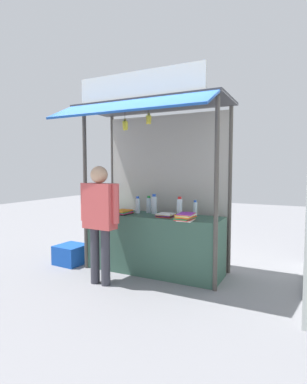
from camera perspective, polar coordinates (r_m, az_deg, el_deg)
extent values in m
plane|color=gray|center=(4.88, 0.00, -14.54)|extent=(20.00, 20.00, 0.00)
cube|color=#385B4C|center=(4.76, 0.00, -9.53)|extent=(2.09, 0.62, 0.88)
cylinder|color=#4C4742|center=(4.93, -12.56, 0.37)|extent=(0.06, 0.06, 2.49)
cylinder|color=#4C4742|center=(3.97, 11.58, -0.58)|extent=(0.06, 0.06, 2.49)
cylinder|color=#4C4742|center=(5.55, -7.57, 0.87)|extent=(0.06, 0.06, 2.49)
cylinder|color=#4C4742|center=(4.71, 13.99, 0.15)|extent=(0.06, 0.06, 2.49)
cube|color=#B7B2A8|center=(5.04, 2.31, 0.27)|extent=(2.05, 0.04, 2.44)
cube|color=#3F3F44|center=(4.68, -0.15, 15.82)|extent=(2.29, 0.97, 0.04)
cube|color=#194799|center=(4.03, -5.01, 15.71)|extent=(2.25, 0.51, 0.26)
cube|color=white|center=(4.36, -2.86, 19.33)|extent=(1.88, 0.04, 0.35)
cylinder|color=#59544C|center=(4.33, -2.51, 15.41)|extent=(1.98, 0.02, 0.02)
cylinder|color=silver|center=(4.90, -0.90, -2.48)|extent=(0.08, 0.08, 0.24)
cylinder|color=#198C33|center=(4.88, -0.90, -0.91)|extent=(0.05, 0.05, 0.03)
cylinder|color=silver|center=(4.85, -2.96, -2.57)|extent=(0.07, 0.07, 0.23)
cylinder|color=blue|center=(4.84, -2.96, -1.00)|extent=(0.05, 0.05, 0.03)
cylinder|color=silver|center=(4.78, 0.11, -2.44)|extent=(0.09, 0.09, 0.27)
cylinder|color=blue|center=(4.77, 0.11, -0.61)|extent=(0.06, 0.06, 0.04)
cylinder|color=silver|center=(5.21, -9.05, -2.05)|extent=(0.08, 0.08, 0.25)
cylinder|color=red|center=(5.20, -9.07, -0.51)|extent=(0.05, 0.05, 0.03)
cylinder|color=silver|center=(4.61, 7.73, -3.15)|extent=(0.07, 0.07, 0.21)
cylinder|color=blue|center=(4.59, 7.74, -1.70)|extent=(0.04, 0.04, 0.03)
cylinder|color=silver|center=(4.55, 4.87, -2.90)|extent=(0.08, 0.08, 0.26)
cylinder|color=red|center=(4.54, 4.88, -1.07)|extent=(0.05, 0.05, 0.03)
cube|color=yellow|center=(5.00, -9.35, -3.72)|extent=(0.20, 0.28, 0.01)
cube|color=green|center=(5.00, -9.29, -3.61)|extent=(0.20, 0.28, 0.01)
cube|color=orange|center=(4.99, -9.49, -3.51)|extent=(0.21, 0.29, 0.01)
cube|color=red|center=(4.99, -9.34, -3.41)|extent=(0.22, 0.29, 0.01)
cube|color=red|center=(4.99, -9.38, -3.30)|extent=(0.22, 0.29, 0.01)
cube|color=white|center=(4.99, -9.35, -3.16)|extent=(0.23, 0.30, 0.01)
cube|color=black|center=(4.99, -9.44, -3.03)|extent=(0.21, 0.29, 0.01)
cube|color=black|center=(4.78, -5.61, -4.03)|extent=(0.21, 0.29, 0.01)
cube|color=red|center=(4.78, -5.58, -3.93)|extent=(0.23, 0.31, 0.01)
cube|color=purple|center=(4.78, -5.74, -3.80)|extent=(0.21, 0.29, 0.01)
cube|color=green|center=(4.77, -5.78, -3.67)|extent=(0.23, 0.30, 0.01)
cube|color=orange|center=(4.77, -5.74, -3.51)|extent=(0.23, 0.30, 0.01)
cube|color=orange|center=(4.77, -5.79, -3.40)|extent=(0.21, 0.29, 0.01)
cube|color=white|center=(4.21, 6.08, -5.18)|extent=(0.23, 0.32, 0.01)
cube|color=red|center=(4.20, 5.85, -5.05)|extent=(0.21, 0.31, 0.01)
cube|color=green|center=(4.20, 5.82, -4.87)|extent=(0.23, 0.32, 0.01)
cube|color=orange|center=(4.21, 5.99, -4.70)|extent=(0.23, 0.32, 0.01)
cube|color=red|center=(4.19, 6.08, -4.62)|extent=(0.20, 0.30, 0.01)
cube|color=yellow|center=(4.19, 5.94, -4.47)|extent=(0.21, 0.31, 0.01)
cube|color=white|center=(4.20, 6.03, -4.30)|extent=(0.21, 0.31, 0.01)
cube|color=orange|center=(4.20, 5.92, -4.14)|extent=(0.20, 0.30, 0.01)
cube|color=purple|center=(4.19, 6.08, -4.03)|extent=(0.22, 0.32, 0.01)
cube|color=red|center=(4.49, 2.34, -4.56)|extent=(0.23, 0.23, 0.01)
cube|color=black|center=(4.49, 2.39, -4.42)|extent=(0.25, 0.25, 0.01)
cube|color=purple|center=(4.49, 2.22, -4.30)|extent=(0.24, 0.24, 0.01)
cube|color=yellow|center=(4.50, 2.27, -4.18)|extent=(0.25, 0.25, 0.01)
cube|color=white|center=(4.48, 2.31, -4.07)|extent=(0.24, 0.23, 0.01)
cylinder|color=#332D23|center=(4.26, -0.89, 14.93)|extent=(0.01, 0.01, 0.07)
cylinder|color=olive|center=(4.25, -0.89, 14.22)|extent=(0.04, 0.04, 0.04)
ellipsoid|color=yellow|center=(4.24, -0.72, 13.28)|extent=(0.03, 0.06, 0.13)
ellipsoid|color=yellow|center=(4.25, -0.63, 13.28)|extent=(0.06, 0.06, 0.13)
ellipsoid|color=yellow|center=(4.26, -0.82, 13.26)|extent=(0.07, 0.04, 0.13)
ellipsoid|color=yellow|center=(4.26, -1.05, 13.27)|extent=(0.05, 0.07, 0.13)
ellipsoid|color=yellow|center=(4.24, -1.15, 13.29)|extent=(0.05, 0.06, 0.13)
ellipsoid|color=yellow|center=(4.22, -1.09, 13.34)|extent=(0.07, 0.04, 0.13)
ellipsoid|color=yellow|center=(4.22, -0.82, 13.35)|extent=(0.06, 0.06, 0.13)
cylinder|color=#332D23|center=(4.44, -5.33, 14.14)|extent=(0.01, 0.01, 0.12)
cylinder|color=olive|center=(4.43, -5.32, 13.13)|extent=(0.04, 0.04, 0.04)
ellipsoid|color=yellow|center=(4.41, -5.07, 12.22)|extent=(0.04, 0.08, 0.14)
ellipsoid|color=yellow|center=(4.42, -5.05, 12.19)|extent=(0.07, 0.07, 0.14)
ellipsoid|color=yellow|center=(4.43, -5.25, 12.15)|extent=(0.07, 0.04, 0.14)
ellipsoid|color=yellow|center=(4.43, -5.40, 12.15)|extent=(0.05, 0.06, 0.14)
ellipsoid|color=yellow|center=(4.42, -5.52, 12.17)|extent=(0.05, 0.06, 0.14)
ellipsoid|color=yellow|center=(4.40, -5.48, 12.22)|extent=(0.08, 0.04, 0.14)
ellipsoid|color=yellow|center=(4.40, -5.31, 12.23)|extent=(0.07, 0.06, 0.14)
cylinder|color=#383842|center=(4.39, -10.82, -11.51)|extent=(0.12, 0.12, 0.77)
cylinder|color=#383842|center=(4.29, -8.90, -11.87)|extent=(0.12, 0.12, 0.77)
cube|color=#CC4C4C|center=(4.20, -10.00, -2.58)|extent=(0.47, 0.22, 0.61)
cylinder|color=#CC4C4C|center=(4.35, -12.73, -1.77)|extent=(0.10, 0.10, 0.52)
cylinder|color=#CC4C4C|center=(4.05, -7.08, -2.15)|extent=(0.10, 0.10, 0.52)
sphere|color=tan|center=(4.17, -10.08, 3.18)|extent=(0.23, 0.23, 0.23)
cube|color=#194CB2|center=(5.39, -15.05, -11.11)|extent=(0.47, 0.47, 0.31)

